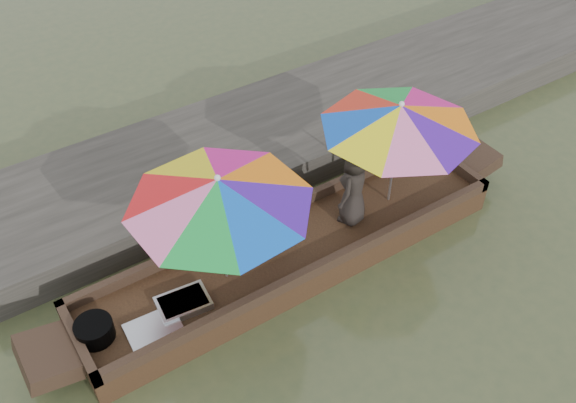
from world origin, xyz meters
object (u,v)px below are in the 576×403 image
charcoal_grill (264,240)px  umbrella_bow (222,229)px  umbrella_stern (395,154)px  boat_hull (292,254)px  supply_bag (263,221)px  tray_scallop (154,329)px  cooking_pot (94,330)px  vendor (354,186)px  tray_crayfish (183,303)px

charcoal_grill → umbrella_bow: umbrella_bow is taller
umbrella_bow → umbrella_stern: (2.48, 0.00, 0.00)m
boat_hull → supply_bag: bearing=108.0°
supply_bag → tray_scallop: bearing=-159.0°
tray_scallop → supply_bag: 1.98m
cooking_pot → tray_scallop: cooking_pot is taller
boat_hull → umbrella_bow: (-0.94, 0.00, 0.95)m
cooking_pot → tray_scallop: size_ratio=0.71×
tray_scallop → umbrella_bow: bearing=13.7°
cooking_pot → tray_scallop: bearing=-25.8°
cooking_pot → supply_bag: supply_bag is taller
boat_hull → umbrella_stern: size_ratio=2.83×
umbrella_stern → charcoal_grill: bearing=174.0°
cooking_pot → vendor: 3.48m
cooking_pot → vendor: (3.45, -0.03, 0.44)m
cooking_pot → charcoal_grill: (2.26, 0.18, -0.04)m
supply_bag → umbrella_stern: bearing=-14.9°
boat_hull → umbrella_stern: 1.82m
vendor → umbrella_bow: 1.85m
boat_hull → cooking_pot: 2.57m
umbrella_bow → vendor: bearing=-0.6°
tray_crayfish → tray_scallop: tray_crayfish is taller
tray_scallop → charcoal_grill: charcoal_grill is taller
tray_crayfish → charcoal_grill: size_ratio=1.92×
tray_crayfish → umbrella_stern: 3.20m
charcoal_grill → umbrella_stern: (1.84, -0.19, 0.70)m
tray_crayfish → supply_bag: bearing=22.1°
supply_bag → charcoal_grill: bearing=-119.2°
cooking_pot → umbrella_stern: bearing=-0.2°
tray_crayfish → umbrella_bow: (0.63, 0.12, 0.73)m
cooking_pot → umbrella_bow: bearing=-0.4°
tray_crayfish → umbrella_stern: umbrella_stern is taller
umbrella_stern → tray_scallop: bearing=-175.8°
cooking_pot → vendor: size_ratio=0.38×
supply_bag → umbrella_stern: (1.69, -0.45, 0.65)m
tray_scallop → umbrella_stern: size_ratio=0.30×
cooking_pot → tray_crayfish: 1.00m
vendor → umbrella_stern: size_ratio=0.56×
vendor → cooking_pot: bearing=-30.0°
tray_crayfish → charcoal_grill: 1.31m
umbrella_bow → charcoal_grill: bearing=16.6°
supply_bag → umbrella_bow: (-0.79, -0.45, 0.65)m
cooking_pot → supply_bag: size_ratio=1.49×
boat_hull → umbrella_stern: bearing=0.0°
tray_crayfish → vendor: 2.52m
charcoal_grill → supply_bag: (0.14, 0.26, 0.06)m
tray_scallop → vendor: (2.89, 0.24, 0.52)m
umbrella_bow → supply_bag: bearing=29.7°
boat_hull → supply_bag: size_ratio=19.99×
boat_hull → supply_bag: (-0.15, 0.45, 0.30)m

